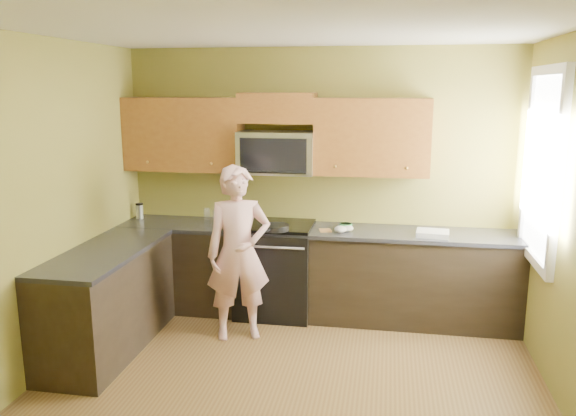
% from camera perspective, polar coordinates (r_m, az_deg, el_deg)
% --- Properties ---
extents(floor, '(4.00, 4.00, 0.00)m').
position_cam_1_polar(floor, '(4.52, -0.38, -18.65)').
color(floor, brown).
rests_on(floor, ground).
extents(ceiling, '(4.00, 4.00, 0.00)m').
position_cam_1_polar(ceiling, '(3.91, -0.44, 17.78)').
color(ceiling, white).
rests_on(ceiling, ground).
extents(wall_back, '(4.00, 0.00, 4.00)m').
position_cam_1_polar(wall_back, '(5.95, 3.07, 2.72)').
color(wall_back, olive).
rests_on(wall_back, ground).
extents(wall_front, '(4.00, 0.00, 4.00)m').
position_cam_1_polar(wall_front, '(2.18, -10.23, -14.19)').
color(wall_front, olive).
rests_on(wall_front, ground).
extents(wall_left, '(0.00, 4.00, 4.00)m').
position_cam_1_polar(wall_left, '(4.78, -24.70, -0.65)').
color(wall_left, olive).
rests_on(wall_left, ground).
extents(cabinet_back_run, '(4.00, 0.60, 0.88)m').
position_cam_1_polar(cabinet_back_run, '(5.88, 2.61, -6.54)').
color(cabinet_back_run, black).
rests_on(cabinet_back_run, floor).
extents(cabinet_left_run, '(0.60, 1.60, 0.88)m').
position_cam_1_polar(cabinet_left_run, '(5.37, -17.53, -8.91)').
color(cabinet_left_run, black).
rests_on(cabinet_left_run, floor).
extents(countertop_back, '(4.00, 0.62, 0.04)m').
position_cam_1_polar(countertop_back, '(5.74, 2.65, -2.21)').
color(countertop_back, black).
rests_on(countertop_back, cabinet_back_run).
extents(countertop_left, '(0.62, 1.60, 0.04)m').
position_cam_1_polar(countertop_left, '(5.23, -17.75, -4.20)').
color(countertop_left, black).
rests_on(countertop_left, cabinet_left_run).
extents(stove, '(0.76, 0.65, 0.95)m').
position_cam_1_polar(stove, '(5.90, -1.29, -6.08)').
color(stove, black).
rests_on(stove, floor).
extents(microwave, '(0.76, 0.40, 0.42)m').
position_cam_1_polar(microwave, '(5.80, -1.09, 3.50)').
color(microwave, silver).
rests_on(microwave, wall_back).
extents(upper_cab_left, '(1.22, 0.33, 0.75)m').
position_cam_1_polar(upper_cab_left, '(6.10, -10.22, 3.73)').
color(upper_cab_left, brown).
rests_on(upper_cab_left, wall_back).
extents(upper_cab_right, '(1.12, 0.33, 0.75)m').
position_cam_1_polar(upper_cab_right, '(5.73, 8.26, 3.27)').
color(upper_cab_right, brown).
rests_on(upper_cab_right, wall_back).
extents(upper_cab_over_mw, '(0.76, 0.33, 0.30)m').
position_cam_1_polar(upper_cab_over_mw, '(5.77, -1.05, 9.94)').
color(upper_cab_over_mw, brown).
rests_on(upper_cab_over_mw, wall_back).
extents(window, '(0.06, 1.06, 1.66)m').
position_cam_1_polar(window, '(5.23, 24.09, 3.74)').
color(window, white).
rests_on(window, wall_right).
extents(woman, '(0.69, 0.58, 1.62)m').
position_cam_1_polar(woman, '(5.28, -4.95, -4.51)').
color(woman, '#D26D69').
rests_on(woman, floor).
extents(frying_pan, '(0.38, 0.50, 0.06)m').
position_cam_1_polar(frying_pan, '(5.52, -1.23, -2.23)').
color(frying_pan, black).
rests_on(frying_pan, stove).
extents(butter_tub, '(0.15, 0.15, 0.09)m').
position_cam_1_polar(butter_tub, '(5.67, 5.78, -2.21)').
color(butter_tub, yellow).
rests_on(butter_tub, countertop_back).
extents(toast_slice, '(0.14, 0.14, 0.01)m').
position_cam_1_polar(toast_slice, '(5.62, 3.74, -2.23)').
color(toast_slice, '#B27F47').
rests_on(toast_slice, countertop_back).
extents(napkin_a, '(0.12, 0.13, 0.06)m').
position_cam_1_polar(napkin_a, '(5.62, 5.97, -2.03)').
color(napkin_a, silver).
rests_on(napkin_a, countertop_back).
extents(napkin_b, '(0.12, 0.14, 0.07)m').
position_cam_1_polar(napkin_b, '(5.57, 5.26, -2.12)').
color(napkin_b, silver).
rests_on(napkin_b, countertop_back).
extents(dish_towel, '(0.32, 0.27, 0.05)m').
position_cam_1_polar(dish_towel, '(5.59, 14.23, -2.47)').
color(dish_towel, silver).
rests_on(dish_towel, countertop_back).
extents(travel_mug, '(0.09, 0.09, 0.17)m').
position_cam_1_polar(travel_mug, '(6.34, -14.53, -1.03)').
color(travel_mug, silver).
rests_on(travel_mug, countertop_back).
extents(glass_a, '(0.07, 0.07, 0.12)m').
position_cam_1_polar(glass_a, '(6.05, -7.20, -0.76)').
color(glass_a, silver).
rests_on(glass_a, countertop_back).
extents(glass_b, '(0.07, 0.07, 0.12)m').
position_cam_1_polar(glass_b, '(6.16, -8.08, -0.57)').
color(glass_b, silver).
rests_on(glass_b, countertop_back).
extents(glass_c, '(0.09, 0.09, 0.12)m').
position_cam_1_polar(glass_c, '(6.03, -6.07, -0.78)').
color(glass_c, silver).
rests_on(glass_c, countertop_back).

